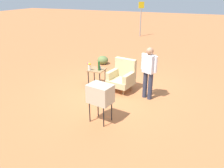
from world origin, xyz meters
TOP-DOWN VIEW (x-y plane):
  - ground_plane at (0.00, 0.00)m, footprint 60.00×60.00m
  - armchair at (0.12, 0.15)m, footprint 0.88×0.89m
  - side_table at (-0.84, 0.15)m, footprint 0.56×0.56m
  - tv_on_stand at (0.32, -1.96)m, footprint 0.67×0.54m
  - person_standing at (1.09, -0.15)m, footprint 0.53×0.34m
  - road_sign at (-2.12, 9.88)m, footprint 0.33×0.33m
  - bottle_wine_green at (-0.72, 0.08)m, footprint 0.07×0.07m
  - soda_can_blue at (-0.74, 0.17)m, footprint 0.07×0.07m
  - soda_can_red at (-0.84, 0.29)m, footprint 0.07×0.07m
  - flower_vase at (-1.03, -0.04)m, footprint 0.15×0.10m
  - shrub_near at (-1.75, 2.55)m, footprint 0.50×0.50m

SIDE VIEW (x-z plane):
  - ground_plane at x=0.00m, z-range 0.00..0.00m
  - shrub_near at x=-1.75m, z-range 0.00..0.39m
  - armchair at x=0.12m, z-range -0.03..1.03m
  - side_table at x=-0.84m, z-range 0.22..0.83m
  - soda_can_blue at x=-0.74m, z-range 0.62..0.74m
  - soda_can_red at x=-0.84m, z-range 0.62..0.74m
  - flower_vase at x=-1.03m, z-range 0.63..0.90m
  - bottle_wine_green at x=-0.72m, z-range 0.62..0.94m
  - tv_on_stand at x=0.32m, z-range 0.27..1.30m
  - person_standing at x=1.09m, z-range 0.12..1.76m
  - road_sign at x=-2.12m, z-range 0.16..2.60m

